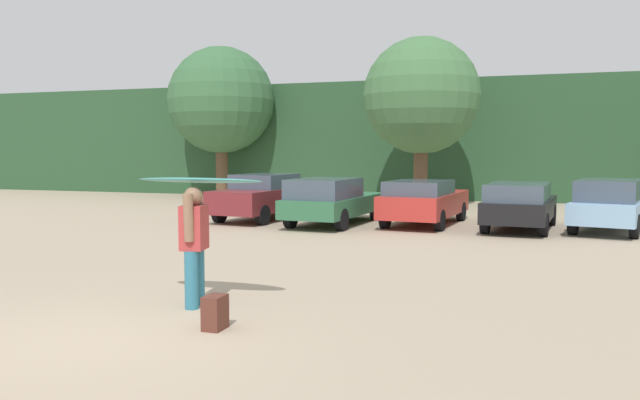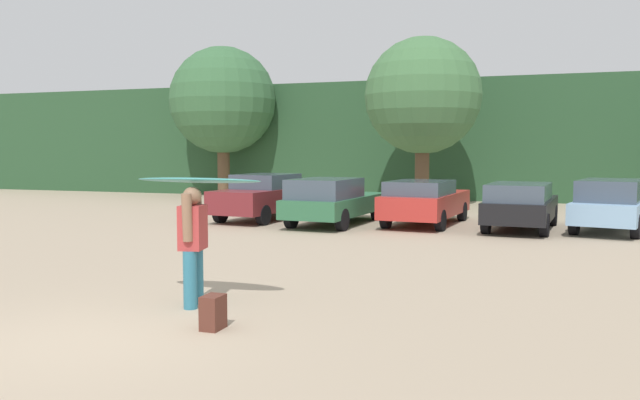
{
  "view_description": "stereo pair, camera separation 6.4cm",
  "coord_description": "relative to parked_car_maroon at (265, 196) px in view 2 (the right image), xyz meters",
  "views": [
    {
      "loc": [
        5.28,
        -6.49,
        2.35
      ],
      "look_at": [
        0.66,
        6.94,
        1.24
      ],
      "focal_mm": 36.42,
      "sensor_mm": 36.0,
      "label": 1
    },
    {
      "loc": [
        5.34,
        -6.47,
        2.35
      ],
      "look_at": [
        0.66,
        6.94,
        1.24
      ],
      "focal_mm": 36.42,
      "sensor_mm": 36.0,
      "label": 2
    }
  ],
  "objects": [
    {
      "name": "parked_car_red",
      "position": [
        5.34,
        0.18,
        -0.04
      ],
      "size": [
        2.21,
        4.66,
        1.4
      ],
      "rotation": [
        0.0,
        0.0,
        1.48
      ],
      "color": "#B72D28",
      "rests_on": "ground_plane"
    },
    {
      "name": "parked_car_sky_blue",
      "position": [
        10.69,
        0.33,
        -0.0
      ],
      "size": [
        2.65,
        4.79,
        1.5
      ],
      "rotation": [
        0.0,
        0.0,
        1.35
      ],
      "color": "#84ADD1",
      "rests_on": "ground_plane"
    },
    {
      "name": "backpack_dropped",
      "position": [
        4.81,
        -12.46,
        -0.57
      ],
      "size": [
        0.24,
        0.34,
        0.45
      ],
      "color": "#592D23",
      "rests_on": "ground_plane"
    },
    {
      "name": "parked_car_black",
      "position": [
        8.21,
        -0.24,
        -0.04
      ],
      "size": [
        2.08,
        4.44,
        1.39
      ],
      "rotation": [
        0.0,
        0.0,
        1.49
      ],
      "color": "black",
      "rests_on": "ground_plane"
    },
    {
      "name": "parked_car_maroon",
      "position": [
        0.0,
        0.0,
        0.0
      ],
      "size": [
        2.24,
        4.62,
        1.53
      ],
      "rotation": [
        0.0,
        0.0,
        1.46
      ],
      "color": "maroon",
      "rests_on": "ground_plane"
    },
    {
      "name": "hillside_ridge",
      "position": [
        3.54,
        16.17,
        2.01
      ],
      "size": [
        108.0,
        12.0,
        5.6
      ],
      "primitive_type": "cube",
      "color": "#284C2D",
      "rests_on": "ground_plane"
    },
    {
      "name": "ground_plane",
      "position": [
        3.54,
        -13.4,
        -0.79
      ],
      "size": [
        120.0,
        120.0,
        0.0
      ],
      "primitive_type": "plane",
      "color": "tan"
    },
    {
      "name": "parked_car_forest_green",
      "position": [
        2.64,
        -0.77,
        -0.02
      ],
      "size": [
        2.15,
        4.88,
        1.47
      ],
      "rotation": [
        0.0,
        0.0,
        1.5
      ],
      "color": "#2D6642",
      "rests_on": "ground_plane"
    },
    {
      "name": "tree_far_right",
      "position": [
        4.09,
        6.5,
        3.71
      ],
      "size": [
        4.72,
        4.72,
        6.89
      ],
      "color": "brown",
      "rests_on": "ground_plane"
    },
    {
      "name": "tree_center",
      "position": [
        -6.26,
        8.97,
        3.96
      ],
      "size": [
        5.23,
        5.23,
        7.39
      ],
      "color": "brown",
      "rests_on": "ground_plane"
    },
    {
      "name": "person_adult",
      "position": [
        3.93,
        -11.45,
        0.22
      ],
      "size": [
        0.41,
        0.73,
        1.8
      ],
      "rotation": [
        0.0,
        0.0,
        3.35
      ],
      "color": "teal",
      "rests_on": "ground_plane"
    },
    {
      "name": "surfboard_teal",
      "position": [
        3.95,
        -11.3,
        1.1
      ],
      "size": [
        2.06,
        0.6,
        0.13
      ],
      "rotation": [
        0.0,
        0.0,
        3.15
      ],
      "color": "teal"
    }
  ]
}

